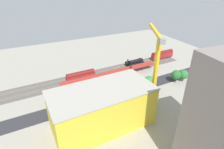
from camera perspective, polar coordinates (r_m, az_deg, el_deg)
name	(u,v)px	position (r m, az deg, el deg)	size (l,w,h in m)	color
ground_plane	(111,90)	(99.10, -0.42, -4.77)	(194.50, 194.50, 0.00)	#9E998C
rail_bed	(97,75)	(114.50, -4.67, -0.07)	(121.56, 13.68, 0.01)	#5B544C
street_asphalt	(115,94)	(95.59, 0.82, -6.12)	(121.56, 9.00, 0.01)	#2D2D33
track_rails	(97,74)	(114.42, -4.67, 0.01)	(121.51, 10.74, 0.12)	#9E9EA8
platform_canopy_near	(112,73)	(108.14, -0.07, 0.61)	(60.93, 6.30, 4.19)	#A82D23
locomotive	(135,62)	(128.44, 7.13, 3.88)	(14.83, 3.04, 4.96)	black
passenger_coach	(162,54)	(141.66, 15.35, 6.03)	(18.69, 3.42, 5.99)	black
freight_coach_far	(81,76)	(107.55, -9.66, -0.44)	(17.10, 3.67, 6.05)	black
parked_car_0	(152,79)	(110.16, 12.36, -1.40)	(4.68, 2.04, 1.79)	black
parked_car_1	(142,82)	(105.98, 9.17, -2.34)	(4.11, 1.85, 1.73)	black
parked_car_2	(131,85)	(102.94, 5.86, -3.11)	(4.20, 1.90, 1.57)	black
parked_car_3	(121,88)	(99.60, 2.67, -4.12)	(4.12, 1.80, 1.66)	black
construction_building	(102,108)	(73.17, -3.03, -10.41)	(38.98, 18.94, 16.27)	yellow
construction_roof_slab	(102,90)	(68.33, -3.20, -4.91)	(39.58, 19.54, 0.40)	#ADA89E
tower_crane	(155,64)	(81.01, 13.23, 3.20)	(15.12, 26.46, 34.04)	gray
box_truck_0	(100,98)	(89.79, -3.88, -7.34)	(8.68, 2.69, 3.65)	black
box_truck_1	(78,104)	(87.31, -10.60, -9.09)	(8.46, 3.44, 3.25)	black
street_tree_0	(115,91)	(87.98, 1.01, -5.11)	(5.12, 5.12, 8.12)	brown
street_tree_1	(149,82)	(98.58, 11.50, -2.24)	(6.29, 6.29, 8.08)	brown
street_tree_2	(176,75)	(109.53, 19.36, -0.11)	(5.44, 5.44, 7.70)	brown
street_tree_3	(184,74)	(112.55, 21.35, 0.01)	(5.37, 5.37, 7.16)	brown
street_tree_4	(140,84)	(94.39, 8.59, -3.01)	(5.71, 5.71, 8.36)	brown
traffic_light	(102,86)	(94.83, -3.11, -3.47)	(0.50, 0.36, 6.27)	#333333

